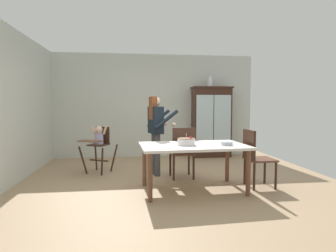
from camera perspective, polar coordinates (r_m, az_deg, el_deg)
ground_plane at (r=5.11m, az=-0.30°, el=-11.28°), size 6.24×6.24×0.00m
wall_back at (r=7.54m, az=-2.76°, el=4.10°), size 5.32×0.06×2.70m
wall_left at (r=5.29m, az=-29.93°, el=3.49°), size 0.06×5.32×2.70m
china_cabinet at (r=7.56m, az=8.74°, el=0.87°), size 1.05×0.48×1.85m
ceramic_vase at (r=7.56m, az=8.48°, el=8.73°), size 0.13×0.13×0.27m
high_chair_with_toddler at (r=5.86m, az=-13.82°, el=-2.88°), size 0.77×0.83×0.95m
adult_person at (r=5.47m, az=-2.42°, el=0.05°), size 0.61×0.59×1.53m
dining_table at (r=4.52m, az=5.13°, el=-4.81°), size 1.71×1.09×0.74m
birthday_cake at (r=4.46m, az=3.72°, el=-3.16°), size 0.28×0.28×0.19m
serving_bowl at (r=4.52m, az=11.77°, el=-3.47°), size 0.18×0.18×0.05m
dining_chair_far_side at (r=5.23m, az=3.01°, el=-4.70°), size 0.45×0.45×0.96m
dining_chair_right_end at (r=4.92m, az=17.04°, el=-5.44°), size 0.45×0.45×0.96m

